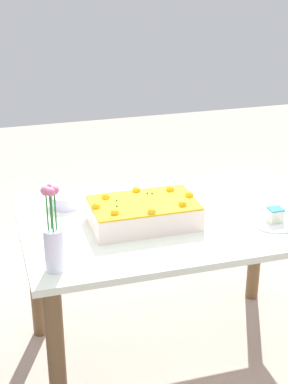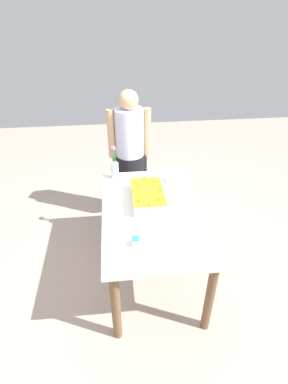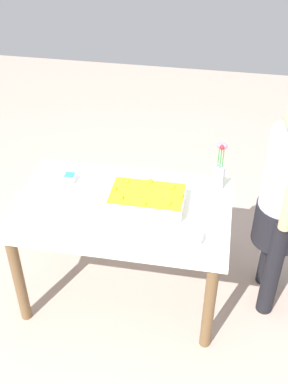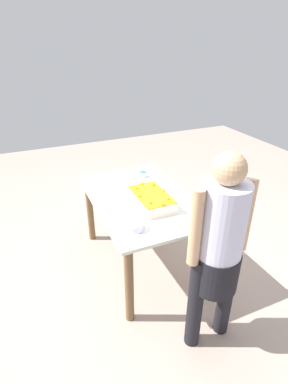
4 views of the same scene
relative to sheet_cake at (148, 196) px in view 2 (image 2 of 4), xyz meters
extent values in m
plane|color=tan|center=(-0.15, -0.03, -0.80)|extent=(8.00, 8.00, 0.00)
cube|color=silver|center=(-0.15, -0.03, -0.07)|extent=(1.34, 0.85, 0.03)
cylinder|color=brown|center=(-0.75, -0.38, -0.44)|extent=(0.07, 0.07, 0.72)
cylinder|color=brown|center=(0.44, -0.38, -0.44)|extent=(0.07, 0.07, 0.72)
cylinder|color=brown|center=(-0.75, 0.32, -0.44)|extent=(0.07, 0.07, 0.72)
cylinder|color=brown|center=(0.44, 0.32, -0.44)|extent=(0.07, 0.07, 0.72)
cube|color=white|center=(0.00, 0.00, -0.01)|extent=(0.45, 0.27, 0.10)
cube|color=yellow|center=(0.00, 0.00, 0.05)|extent=(0.44, 0.27, 0.01)
sphere|color=yellow|center=(0.20, 0.00, 0.05)|extent=(0.04, 0.04, 0.04)
sphere|color=yellow|center=(0.14, 0.08, 0.05)|extent=(0.04, 0.04, 0.04)
sphere|color=yellow|center=(0.00, 0.11, 0.05)|extent=(0.04, 0.04, 0.04)
sphere|color=yellow|center=(-0.14, 0.08, 0.05)|extent=(0.04, 0.04, 0.04)
sphere|color=yellow|center=(-0.20, 0.00, 0.05)|extent=(0.04, 0.04, 0.04)
sphere|color=yellow|center=(-0.14, -0.08, 0.05)|extent=(0.04, 0.04, 0.04)
sphere|color=yellow|center=(0.00, -0.11, 0.05)|extent=(0.04, 0.04, 0.04)
sphere|color=yellow|center=(0.14, -0.08, 0.05)|extent=(0.04, 0.04, 0.04)
cone|color=#2D8438|center=(0.12, 0.02, 0.05)|extent=(0.02, 0.02, 0.02)
cone|color=#2D8438|center=(-0.06, -0.07, 0.05)|extent=(0.02, 0.02, 0.02)
cone|color=#2D8438|center=(-0.04, -0.07, 0.05)|extent=(0.02, 0.02, 0.02)
cone|color=#2D8438|center=(0.11, -0.04, 0.05)|extent=(0.02, 0.02, 0.02)
cylinder|color=white|center=(-0.54, 0.15, -0.05)|extent=(0.21, 0.21, 0.01)
cube|color=#EAEDCF|center=(-0.54, 0.15, -0.02)|extent=(0.06, 0.06, 0.06)
cube|color=#2C7ECB|center=(-0.54, 0.15, 0.01)|extent=(0.06, 0.06, 0.01)
cube|color=silver|center=(-0.64, -0.14, -0.05)|extent=(0.10, 0.18, 0.00)
cylinder|color=silver|center=(0.42, 0.27, 0.03)|extent=(0.07, 0.07, 0.16)
cylinder|color=#2D8438|center=(0.43, 0.27, 0.19)|extent=(0.01, 0.01, 0.15)
sphere|color=#D76E90|center=(0.43, 0.27, 0.26)|extent=(0.04, 0.04, 0.04)
cylinder|color=#2D8438|center=(0.42, 0.28, 0.19)|extent=(0.01, 0.01, 0.15)
sphere|color=#DE6D8D|center=(0.42, 0.28, 0.26)|extent=(0.03, 0.03, 0.03)
cylinder|color=#2D8438|center=(0.40, 0.27, 0.19)|extent=(0.01, 0.01, 0.15)
sphere|color=pink|center=(0.40, 0.27, 0.26)|extent=(0.04, 0.04, 0.04)
cylinder|color=#2D8438|center=(0.42, 0.26, 0.19)|extent=(0.01, 0.01, 0.15)
sphere|color=red|center=(0.42, 0.26, 0.26)|extent=(0.03, 0.03, 0.03)
cylinder|color=silver|center=(0.29, -0.27, -0.02)|extent=(0.14, 0.14, 0.06)
cylinder|color=black|center=(0.82, 0.23, -0.41)|extent=(0.11, 0.11, 0.78)
cylinder|color=black|center=(0.82, -0.03, -0.41)|extent=(0.11, 0.11, 0.78)
cylinder|color=black|center=(0.82, 0.10, -0.14)|extent=(0.31, 0.32, 0.28)
cylinder|color=silver|center=(0.82, 0.10, 0.24)|extent=(0.30, 0.30, 0.52)
sphere|color=tan|center=(0.82, 0.10, 0.59)|extent=(0.20, 0.20, 0.20)
cylinder|color=tan|center=(0.82, 0.29, 0.24)|extent=(0.08, 0.08, 0.52)
cylinder|color=tan|center=(0.82, -0.09, 0.24)|extent=(0.08, 0.08, 0.52)
camera|label=1|loc=(0.63, 2.15, 1.07)|focal=55.00mm
camera|label=2|loc=(-2.11, 0.26, 1.46)|focal=28.00mm
camera|label=3|loc=(0.39, -2.28, 1.81)|focal=45.00mm
camera|label=4|loc=(2.04, -0.95, 1.24)|focal=28.00mm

